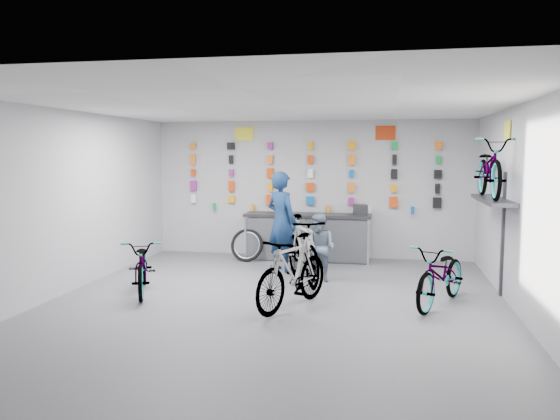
% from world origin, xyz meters
% --- Properties ---
extents(floor, '(8.00, 8.00, 0.00)m').
position_xyz_m(floor, '(0.00, 0.00, 0.00)').
color(floor, '#515156').
rests_on(floor, ground).
extents(ceiling, '(8.00, 8.00, 0.00)m').
position_xyz_m(ceiling, '(0.00, 0.00, 3.00)').
color(ceiling, white).
rests_on(ceiling, wall_back).
extents(wall_back, '(7.00, 0.00, 7.00)m').
position_xyz_m(wall_back, '(0.00, 4.00, 1.50)').
color(wall_back, '#BABABD').
rests_on(wall_back, floor).
extents(wall_front, '(7.00, 0.00, 7.00)m').
position_xyz_m(wall_front, '(0.00, -4.00, 1.50)').
color(wall_front, '#BABABD').
rests_on(wall_front, floor).
extents(wall_left, '(0.00, 8.00, 8.00)m').
position_xyz_m(wall_left, '(-3.50, 0.00, 1.50)').
color(wall_left, '#BABABD').
rests_on(wall_left, floor).
extents(wall_right, '(0.00, 8.00, 8.00)m').
position_xyz_m(wall_right, '(3.50, 0.00, 1.50)').
color(wall_right, '#BABABD').
rests_on(wall_right, floor).
extents(counter, '(2.70, 0.66, 1.00)m').
position_xyz_m(counter, '(0.00, 3.54, 0.49)').
color(counter, black).
rests_on(counter, floor).
extents(merch_wall, '(5.56, 0.08, 1.55)m').
position_xyz_m(merch_wall, '(0.10, 3.93, 1.75)').
color(merch_wall, white).
rests_on(merch_wall, wall_back).
extents(wall_bracket, '(0.39, 1.90, 2.00)m').
position_xyz_m(wall_bracket, '(3.33, 1.20, 1.46)').
color(wall_bracket, '#333338').
rests_on(wall_bracket, wall_right).
extents(sign_left, '(0.42, 0.02, 0.30)m').
position_xyz_m(sign_left, '(-1.50, 3.98, 2.72)').
color(sign_left, yellow).
rests_on(sign_left, wall_back).
extents(sign_right, '(0.42, 0.02, 0.30)m').
position_xyz_m(sign_right, '(1.60, 3.98, 2.72)').
color(sign_right, red).
rests_on(sign_right, wall_back).
extents(sign_side, '(0.02, 0.40, 0.30)m').
position_xyz_m(sign_side, '(3.48, 1.20, 2.65)').
color(sign_side, yellow).
rests_on(sign_side, wall_right).
extents(bike_left, '(1.25, 1.85, 0.92)m').
position_xyz_m(bike_left, '(-2.26, 0.27, 0.46)').
color(bike_left, gray).
rests_on(bike_left, floor).
extents(bike_center, '(1.21, 1.87, 1.09)m').
position_xyz_m(bike_center, '(0.30, -0.12, 0.55)').
color(bike_center, gray).
rests_on(bike_center, floor).
extents(bike_right, '(1.34, 1.91, 0.95)m').
position_xyz_m(bike_right, '(2.48, 0.43, 0.48)').
color(bike_right, gray).
rests_on(bike_right, floor).
extents(bike_service, '(1.31, 2.03, 1.19)m').
position_xyz_m(bike_service, '(0.20, 1.54, 0.59)').
color(bike_service, gray).
rests_on(bike_service, floor).
extents(bike_wall, '(0.63, 1.80, 0.95)m').
position_xyz_m(bike_wall, '(3.25, 1.20, 2.05)').
color(bike_wall, gray).
rests_on(bike_wall, wall_bracket).
extents(clerk, '(0.85, 0.78, 1.94)m').
position_xyz_m(clerk, '(-0.35, 2.38, 0.97)').
color(clerk, '#11284E').
rests_on(clerk, floor).
extents(customer, '(0.73, 0.67, 1.22)m').
position_xyz_m(customer, '(0.50, 1.65, 0.61)').
color(customer, slate).
rests_on(customer, floor).
extents(spare_wheel, '(0.73, 0.33, 0.71)m').
position_xyz_m(spare_wheel, '(-1.25, 3.17, 0.34)').
color(spare_wheel, black).
rests_on(spare_wheel, floor).
extents(register, '(0.32, 0.34, 0.22)m').
position_xyz_m(register, '(1.11, 3.55, 1.11)').
color(register, black).
rests_on(register, counter).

